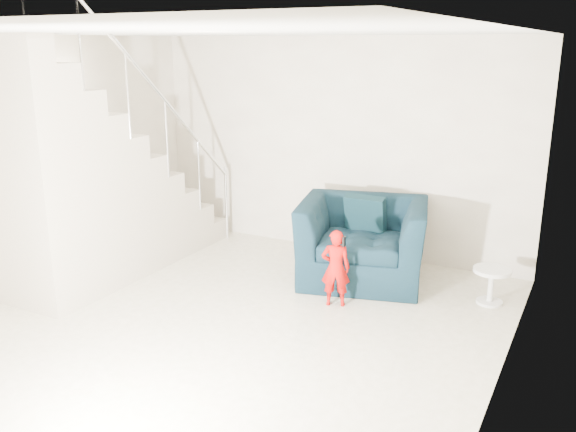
# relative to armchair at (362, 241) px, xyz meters

# --- Properties ---
(floor) EXTENTS (5.50, 5.50, 0.00)m
(floor) POSITION_rel_armchair_xyz_m (-0.73, -1.91, -0.45)
(floor) COLOR tan
(floor) RESTS_ON ground
(ceiling) EXTENTS (5.50, 5.50, 0.00)m
(ceiling) POSITION_rel_armchair_xyz_m (-0.73, -1.91, 2.25)
(ceiling) COLOR silver
(ceiling) RESTS_ON back_wall
(back_wall) EXTENTS (5.00, 0.00, 5.00)m
(back_wall) POSITION_rel_armchair_xyz_m (-0.73, 0.84, 0.90)
(back_wall) COLOR #AC9E8C
(back_wall) RESTS_ON floor
(left_wall) EXTENTS (0.00, 5.50, 5.50)m
(left_wall) POSITION_rel_armchair_xyz_m (-3.23, -1.91, 0.90)
(left_wall) COLOR #AC9E8C
(left_wall) RESTS_ON floor
(right_wall) EXTENTS (0.00, 5.50, 5.50)m
(right_wall) POSITION_rel_armchair_xyz_m (1.77, -1.91, 0.90)
(right_wall) COLOR #AC9E8C
(right_wall) RESTS_ON floor
(armchair) EXTENTS (1.66, 1.54, 0.91)m
(armchair) POSITION_rel_armchair_xyz_m (0.00, 0.00, 0.00)
(armchair) COLOR black
(armchair) RESTS_ON floor
(toddler) EXTENTS (0.35, 0.29, 0.81)m
(toddler) POSITION_rel_armchair_xyz_m (0.03, -0.82, -0.05)
(toddler) COLOR #A20505
(toddler) RESTS_ON floor
(side_table) EXTENTS (0.38, 0.38, 0.38)m
(side_table) POSITION_rel_armchair_xyz_m (1.43, -0.03, -0.20)
(side_table) COLOR silver
(side_table) RESTS_ON floor
(staircase) EXTENTS (1.02, 3.03, 3.62)m
(staircase) POSITION_rel_armchair_xyz_m (-2.73, -1.36, 0.49)
(staircase) COLOR #ADA089
(staircase) RESTS_ON floor
(cushion) EXTENTS (0.47, 0.23, 0.47)m
(cushion) POSITION_rel_armchair_xyz_m (-0.06, 0.23, 0.24)
(cushion) COLOR black
(cushion) RESTS_ON armchair
(throw) EXTENTS (0.05, 0.48, 0.54)m
(throw) POSITION_rel_armchair_xyz_m (-0.65, -0.06, 0.12)
(throw) COLOR black
(throw) RESTS_ON armchair
(phone) EXTENTS (0.02, 0.05, 0.10)m
(phone) POSITION_rel_armchair_xyz_m (0.11, -0.82, 0.25)
(phone) COLOR black
(phone) RESTS_ON toddler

